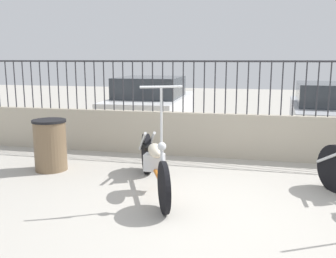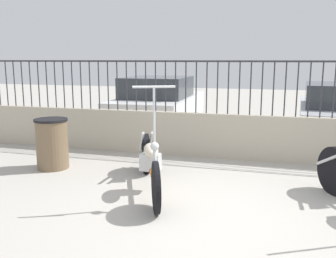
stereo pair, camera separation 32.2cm
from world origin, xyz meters
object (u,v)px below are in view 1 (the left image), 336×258
Objects in this scene: motorcycle_orange at (153,160)px; car_white at (152,103)px; car_silver at (332,111)px; trash_bin at (50,145)px.

motorcycle_orange is 0.57× the size of car_white.
car_white is (-1.26, 4.58, 0.29)m from motorcycle_orange.
motorcycle_orange is at bearing -165.64° from car_white.
car_white is at bearing 172.18° from motorcycle_orange.
car_silver is at bearing 119.98° from motorcycle_orange.
motorcycle_orange is 1.98m from trash_bin.
car_white reaches higher than car_silver.
car_white is at bearing 90.62° from car_silver.
trash_bin is (-1.92, 0.47, 0.02)m from motorcycle_orange.
trash_bin is 0.22× the size of car_white.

